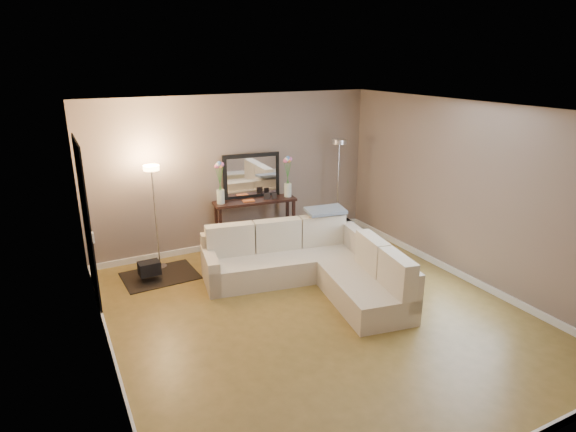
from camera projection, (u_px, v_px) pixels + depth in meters
name	position (u px, v px, depth m)	size (l,w,h in m)	color
floor	(316.00, 314.00, 6.23)	(5.00, 5.50, 0.01)	olive
ceiling	(320.00, 109.00, 5.41)	(5.00, 5.50, 0.01)	white
wall_back	(236.00, 172.00, 8.15)	(5.00, 0.02, 2.60)	gray
wall_front	(511.00, 327.00, 3.48)	(5.00, 0.02, 2.60)	gray
wall_left	(98.00, 256.00, 4.73)	(0.02, 5.50, 2.60)	gray
wall_right	(469.00, 193.00, 6.90)	(0.02, 5.50, 2.60)	gray
baseboard_back	(238.00, 242.00, 8.52)	(5.00, 0.03, 0.10)	white
baseboard_left	(115.00, 363.00, 5.14)	(0.03, 5.50, 0.10)	white
baseboard_right	(458.00, 273.00, 7.28)	(0.03, 5.50, 0.10)	white
doorway	(87.00, 224.00, 6.25)	(0.02, 1.20, 2.20)	black
switch_plate	(93.00, 237.00, 5.50)	(0.02, 0.08, 0.12)	white
sectional_sofa	(312.00, 264.00, 6.96)	(2.48, 2.64, 0.84)	beige
throw_blanket	(326.00, 210.00, 7.42)	(0.60, 0.35, 0.05)	slate
console_table	(251.00, 221.00, 8.23)	(1.43, 0.52, 0.86)	black
leaning_mirror	(252.00, 176.00, 8.19)	(0.99, 0.15, 0.78)	black
table_decor	(256.00, 200.00, 8.11)	(0.59, 0.16, 0.14)	#D35D25
flower_vase_left	(220.00, 187.00, 7.85)	(0.17, 0.14, 0.74)	silver
flower_vase_right	(288.00, 180.00, 8.26)	(0.17, 0.14, 0.74)	silver
floor_lamp_lit	(154.00, 197.00, 7.23)	(0.24, 0.24, 1.64)	silver
floor_lamp_unlit	(338.00, 168.00, 8.63)	(0.29, 0.29, 1.78)	silver
charcoal_rug	(160.00, 276.00, 7.29)	(1.07, 0.80, 0.01)	black
black_bag	(149.00, 268.00, 7.07)	(0.30, 0.21, 0.20)	black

